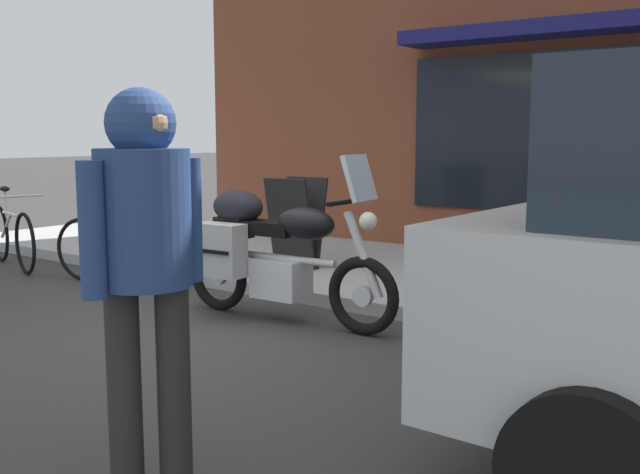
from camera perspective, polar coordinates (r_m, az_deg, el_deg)
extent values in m
plane|color=#333333|center=(5.86, -9.06, -7.29)|extent=(80.00, 80.00, 0.00)
torus|color=black|center=(5.63, 3.36, -4.60)|extent=(0.62, 0.12, 0.61)
cylinder|color=silver|center=(5.63, 3.36, -4.60)|extent=(0.16, 0.07, 0.16)
torus|color=black|center=(6.48, -7.90, -2.99)|extent=(0.62, 0.12, 0.61)
cylinder|color=silver|center=(6.48, -7.90, -2.99)|extent=(0.16, 0.07, 0.16)
cube|color=silver|center=(6.05, -3.05, -3.24)|extent=(0.45, 0.32, 0.32)
cylinder|color=silver|center=(5.99, -2.68, -1.69)|extent=(0.95, 0.11, 0.06)
ellipsoid|color=black|center=(5.83, -1.12, 1.03)|extent=(0.53, 0.31, 0.26)
cube|color=black|center=(6.08, -4.36, 0.73)|extent=(0.61, 0.27, 0.11)
cube|color=black|center=(6.29, -6.73, 0.76)|extent=(0.29, 0.23, 0.18)
cylinder|color=silver|center=(5.57, 3.39, -1.39)|extent=(0.35, 0.09, 0.67)
cylinder|color=black|center=(5.58, 2.36, 2.78)|extent=(0.07, 0.62, 0.04)
cube|color=silver|center=(5.53, 3.08, 4.60)|extent=(0.17, 0.33, 0.35)
sphere|color=#EAEACC|center=(5.52, 3.77, 1.25)|extent=(0.14, 0.14, 0.14)
cube|color=#A4A4A4|center=(6.10, -7.81, -1.00)|extent=(0.45, 0.22, 0.44)
cube|color=black|center=(6.03, -8.54, -1.13)|extent=(0.37, 0.03, 0.03)
ellipsoid|color=black|center=(6.24, -6.41, 2.37)|extent=(0.50, 0.34, 0.28)
torus|color=black|center=(7.41, -11.68, -1.46)|extent=(0.66, 0.20, 0.67)
torus|color=black|center=(8.06, -17.99, -0.94)|extent=(0.66, 0.20, 0.67)
cylinder|color=#1E5999|center=(7.69, -15.04, 0.87)|extent=(0.58, 0.18, 0.04)
cylinder|color=#1E5999|center=(7.84, -16.24, -0.22)|extent=(0.45, 0.15, 0.34)
cylinder|color=#1E5999|center=(7.79, -16.20, 1.81)|extent=(0.03, 0.03, 0.30)
ellipsoid|color=black|center=(7.78, -16.25, 2.98)|extent=(0.24, 0.15, 0.06)
cylinder|color=#1E5999|center=(7.38, -12.11, 2.55)|extent=(0.14, 0.47, 0.03)
cylinder|color=#282828|center=(3.18, -11.28, -11.88)|extent=(0.14, 0.14, 0.93)
cylinder|color=#282828|center=(3.19, -14.96, -11.93)|extent=(0.14, 0.14, 0.93)
cylinder|color=navy|center=(3.01, -13.57, 1.46)|extent=(0.42, 0.42, 0.55)
sphere|color=navy|center=(2.99, -13.81, 8.61)|extent=(0.28, 0.28, 0.28)
sphere|color=tan|center=(2.94, -13.15, 8.65)|extent=(0.17, 0.17, 0.17)
cylinder|color=navy|center=(3.15, -10.07, 1.33)|extent=(0.10, 0.10, 0.53)
cylinder|color=navy|center=(2.89, -17.33, 0.51)|extent=(0.10, 0.10, 0.53)
cube|color=black|center=(7.72, -2.38, 1.06)|extent=(0.55, 0.20, 0.95)
cube|color=black|center=(7.89, -1.38, 1.21)|extent=(0.55, 0.20, 0.95)
torus|color=black|center=(8.66, -21.97, -0.48)|extent=(0.67, 0.23, 0.69)
torus|color=black|center=(9.67, -23.65, 0.26)|extent=(0.67, 0.23, 0.69)
cylinder|color=silver|center=(9.13, -22.96, 1.65)|extent=(0.56, 0.19, 0.04)
cylinder|color=silver|center=(9.35, -23.23, 0.78)|extent=(0.44, 0.16, 0.33)
cylinder|color=silver|center=(9.30, -23.29, 2.48)|extent=(0.03, 0.03, 0.30)
ellipsoid|color=black|center=(9.29, -23.35, 3.47)|extent=(0.24, 0.16, 0.06)
cylinder|color=silver|center=(8.65, -22.24, 2.97)|extent=(0.16, 0.47, 0.03)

